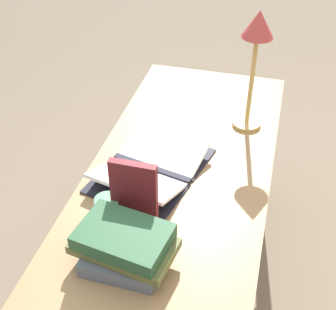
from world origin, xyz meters
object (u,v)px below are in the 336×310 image
Objects in this scene: open_book at (152,166)px; book_standing_upright at (134,194)px; coffee_mug at (108,209)px; book_stack_tall at (124,246)px; reading_lamp at (257,42)px.

book_standing_upright is (0.26, 0.02, 0.10)m from open_book.
coffee_mug is at bearing -82.88° from book_standing_upright.
open_book is 1.60× the size of book_stack_tall.
book_standing_upright is at bearing 17.82° from open_book.
book_stack_tall reaches higher than coffee_mug.
book_stack_tall is (0.42, 0.04, 0.04)m from open_book.
open_book is at bearing -174.39° from book_stack_tall.
book_standing_upright is 0.75m from reading_lamp.
coffee_mug is (0.01, -0.09, -0.08)m from book_standing_upright.
reading_lamp is at bearing 162.29° from book_stack_tall.
reading_lamp is (-0.82, 0.26, 0.31)m from book_stack_tall.
book_stack_tall is 0.91m from reading_lamp.
book_stack_tall reaches higher than open_book.
book_standing_upright is 0.12m from coffee_mug.
book_standing_upright is (-0.16, -0.02, 0.06)m from book_stack_tall.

